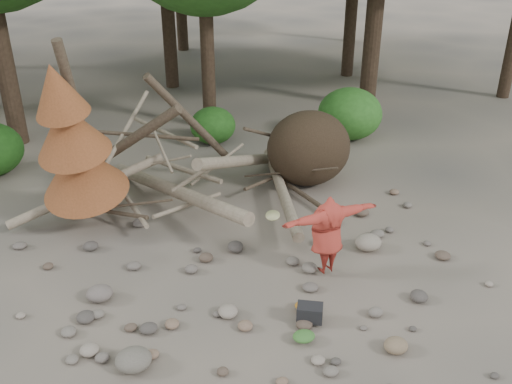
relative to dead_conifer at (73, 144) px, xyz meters
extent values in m
plane|color=#514C44|center=(3.12, -3.37, -2.11)|extent=(120.00, 120.00, 0.00)
ellipsoid|color=#332619|center=(5.72, 0.93, -1.12)|extent=(2.20, 1.87, 1.98)
cylinder|color=gray|center=(2.12, 0.33, -1.56)|extent=(2.61, 5.11, 1.08)
cylinder|color=gray|center=(3.92, 0.83, -1.21)|extent=(3.18, 3.71, 1.90)
cylinder|color=brown|center=(0.92, 1.23, -0.71)|extent=(3.08, 1.91, 2.49)
cylinder|color=gray|center=(4.72, 0.13, -1.76)|extent=(1.13, 4.98, 0.43)
cylinder|color=brown|center=(2.82, 1.43, -0.31)|extent=(2.39, 1.03, 2.89)
cylinder|color=gray|center=(0.12, 0.63, -1.41)|extent=(3.71, 0.86, 1.20)
cylinder|color=#4C3F30|center=(0.62, 0.13, -1.81)|extent=(1.52, 1.70, 0.49)
cylinder|color=gray|center=(3.32, 1.03, -1.31)|extent=(1.57, 0.85, 0.69)
cylinder|color=#4C3F30|center=(4.92, 1.53, -0.91)|extent=(1.92, 1.25, 1.10)
cylinder|color=gray|center=(1.92, 0.83, -0.61)|extent=(0.37, 1.42, 0.85)
cylinder|color=#4C3F30|center=(5.32, -0.17, -1.96)|extent=(0.79, 2.54, 0.12)
cylinder|color=gray|center=(2.32, -0.27, -1.66)|extent=(1.78, 1.11, 0.29)
cylinder|color=#4C3F30|center=(0.22, 0.43, 0.09)|extent=(0.67, 1.13, 4.35)
cone|color=brown|center=(0.06, 0.12, -0.61)|extent=(2.06, 2.13, 1.86)
cone|color=brown|center=(-0.05, -0.09, 0.39)|extent=(1.71, 1.78, 1.65)
cone|color=brown|center=(-0.14, -0.28, 1.29)|extent=(1.23, 1.30, 1.41)
cylinder|color=#38281C|center=(4.12, 5.83, 1.46)|extent=(0.44, 0.44, 7.14)
ellipsoid|color=#265E1B|center=(3.92, 4.43, -1.55)|extent=(1.40, 1.40, 1.12)
ellipsoid|color=#2F6F22|center=(8.12, 3.63, -1.31)|extent=(2.00, 2.00, 1.60)
imported|color=#A32F24|center=(4.58, -3.08, -1.20)|extent=(2.11, 0.84, 1.67)
cylinder|color=#93915D|center=(3.34, -3.46, -0.38)|extent=(0.26, 0.27, 0.12)
cube|color=black|center=(3.75, -4.41, -1.96)|extent=(0.54, 0.46, 0.30)
ellipsoid|color=#346528|center=(3.47, -4.86, -2.04)|extent=(0.39, 0.32, 0.15)
ellipsoid|color=#A1651B|center=(3.76, -4.07, -2.05)|extent=(0.33, 0.27, 0.12)
ellipsoid|color=#655F54|center=(0.64, -4.69, -1.94)|extent=(0.59, 0.53, 0.35)
ellipsoid|color=#7C674D|center=(4.86, -5.50, -1.99)|extent=(0.41, 0.37, 0.25)
ellipsoid|color=gray|center=(5.81, -2.51, -1.94)|extent=(0.57, 0.51, 0.34)
ellipsoid|color=#685E58|center=(0.19, -2.72, -1.96)|extent=(0.49, 0.44, 0.29)
camera|label=1|loc=(0.62, -11.83, 4.57)|focal=40.00mm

